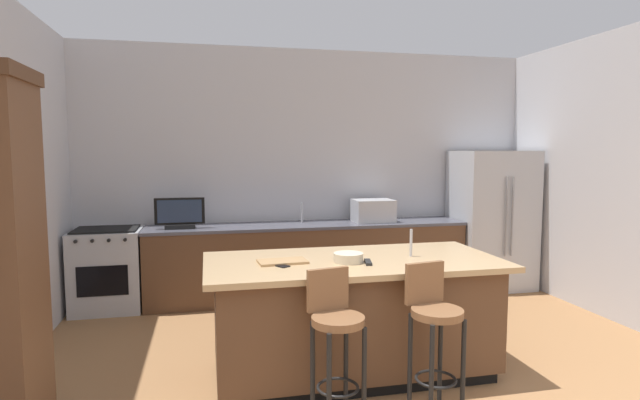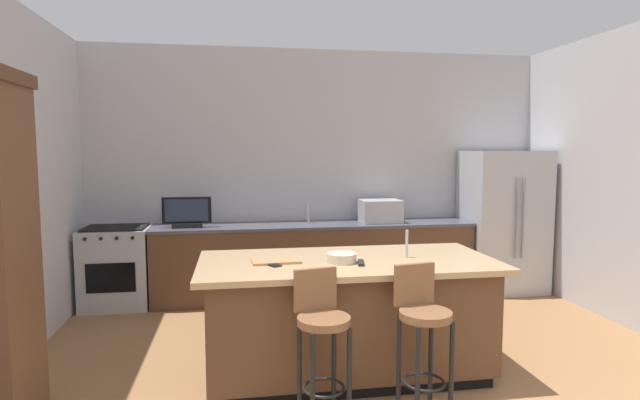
% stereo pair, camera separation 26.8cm
% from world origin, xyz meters
% --- Properties ---
extents(wall_back, '(6.11, 0.12, 3.00)m').
position_xyz_m(wall_back, '(0.00, 4.39, 1.50)').
color(wall_back, '#BCBCC1').
rests_on(wall_back, ground_plane).
extents(counter_back, '(3.80, 0.62, 0.89)m').
position_xyz_m(counter_back, '(-0.11, 4.01, 0.45)').
color(counter_back, brown).
rests_on(counter_back, ground_plane).
extents(kitchen_island, '(2.29, 1.08, 0.92)m').
position_xyz_m(kitchen_island, '(-0.19, 1.88, 0.47)').
color(kitchen_island, black).
rests_on(kitchen_island, ground_plane).
extents(refrigerator, '(0.95, 0.76, 1.76)m').
position_xyz_m(refrigerator, '(2.27, 3.95, 0.88)').
color(refrigerator, '#B7BABF').
rests_on(refrigerator, ground_plane).
extents(range_oven, '(0.73, 0.63, 0.91)m').
position_xyz_m(range_oven, '(-2.38, 4.01, 0.45)').
color(range_oven, '#B7BABF').
rests_on(range_oven, ground_plane).
extents(microwave, '(0.48, 0.36, 0.27)m').
position_xyz_m(microwave, '(0.69, 4.01, 1.03)').
color(microwave, '#B7BABF').
rests_on(microwave, counter_back).
extents(tv_monitor, '(0.54, 0.16, 0.35)m').
position_xyz_m(tv_monitor, '(-1.59, 3.96, 1.05)').
color(tv_monitor, black).
rests_on(tv_monitor, counter_back).
extents(sink_faucet_back, '(0.02, 0.02, 0.24)m').
position_xyz_m(sink_faucet_back, '(-0.18, 4.11, 1.01)').
color(sink_faucet_back, '#B2B2B7').
rests_on(sink_faucet_back, counter_back).
extents(sink_faucet_island, '(0.02, 0.02, 0.22)m').
position_xyz_m(sink_faucet_island, '(0.29, 1.88, 1.03)').
color(sink_faucet_island, '#B2B2B7').
rests_on(sink_faucet_island, kitchen_island).
extents(bar_stool_left, '(0.35, 0.36, 1.00)m').
position_xyz_m(bar_stool_left, '(-0.51, 1.19, 0.60)').
color(bar_stool_left, brown).
rests_on(bar_stool_left, ground_plane).
extents(bar_stool_right, '(0.34, 0.36, 1.01)m').
position_xyz_m(bar_stool_right, '(0.15, 1.15, 0.61)').
color(bar_stool_right, brown).
rests_on(bar_stool_right, ground_plane).
extents(fruit_bowl, '(0.22, 0.22, 0.07)m').
position_xyz_m(fruit_bowl, '(-0.26, 1.78, 0.95)').
color(fruit_bowl, beige).
rests_on(fruit_bowl, kitchen_island).
extents(cell_phone, '(0.14, 0.16, 0.01)m').
position_xyz_m(cell_phone, '(-0.78, 1.77, 0.92)').
color(cell_phone, black).
rests_on(cell_phone, kitchen_island).
extents(tv_remote, '(0.08, 0.18, 0.02)m').
position_xyz_m(tv_remote, '(-0.12, 1.71, 0.93)').
color(tv_remote, black).
rests_on(tv_remote, kitchen_island).
extents(cutting_board, '(0.38, 0.24, 0.02)m').
position_xyz_m(cutting_board, '(-0.75, 1.87, 0.93)').
color(cutting_board, '#A87F51').
rests_on(cutting_board, kitchen_island).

